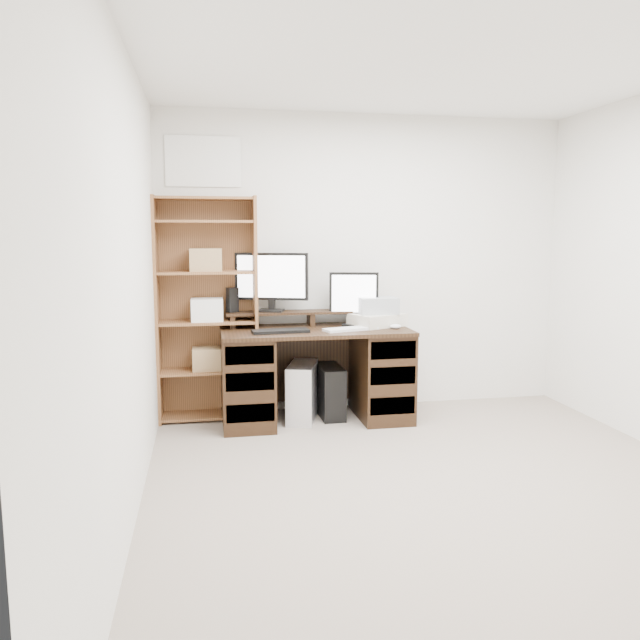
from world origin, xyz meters
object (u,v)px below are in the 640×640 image
object	(u,v)px
bookshelf	(207,307)
desk	(315,373)
tower_silver	(302,392)
monitor_wide	(271,279)
tower_black	(330,391)
monitor_small	(354,297)
printer	(377,320)

from	to	relation	value
bookshelf	desk	bearing A→B (deg)	-14.06
desk	tower_silver	xyz separation A→B (m)	(-0.10, 0.02, -0.16)
monitor_wide	bookshelf	size ratio (longest dim) A/B	0.33
tower_silver	desk	bearing A→B (deg)	7.73
desk	tower_black	bearing A→B (deg)	26.07
desk	tower_black	xyz separation A→B (m)	(0.14, 0.07, -0.18)
desk	tower_black	size ratio (longest dim) A/B	3.51
monitor_wide	monitor_small	distance (m)	0.69
monitor_small	printer	distance (m)	0.27
desk	printer	xyz separation A→B (m)	(0.53, 0.06, 0.41)
monitor_small	tower_black	xyz separation A→B (m)	(-0.21, -0.05, -0.78)
monitor_wide	printer	world-z (taller)	monitor_wide
monitor_small	desk	bearing A→B (deg)	-147.91
monitor_small	printer	size ratio (longest dim) A/B	1.08
monitor_wide	monitor_small	bearing A→B (deg)	8.73
monitor_wide	tower_black	size ratio (longest dim) A/B	1.37
printer	bookshelf	world-z (taller)	bookshelf
printer	bookshelf	xyz separation A→B (m)	(-1.38, 0.15, 0.12)
tower_black	bookshelf	world-z (taller)	bookshelf
desk	monitor_wide	size ratio (longest dim) A/B	2.55
monitor_wide	monitor_small	world-z (taller)	monitor_wide
tower_silver	tower_black	world-z (taller)	tower_silver
tower_silver	tower_black	size ratio (longest dim) A/B	1.09
bookshelf	monitor_small	bearing A→B (deg)	-4.69
desk	monitor_wide	world-z (taller)	monitor_wide
monitor_wide	desk	bearing A→B (deg)	-16.98
desk	bookshelf	xyz separation A→B (m)	(-0.85, 0.21, 0.53)
monitor_wide	bookshelf	bearing A→B (deg)	-159.32
tower_silver	printer	bearing A→B (deg)	20.72
desk	tower_silver	bearing A→B (deg)	171.09
desk	monitor_small	world-z (taller)	monitor_small
desk	bookshelf	distance (m)	1.02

